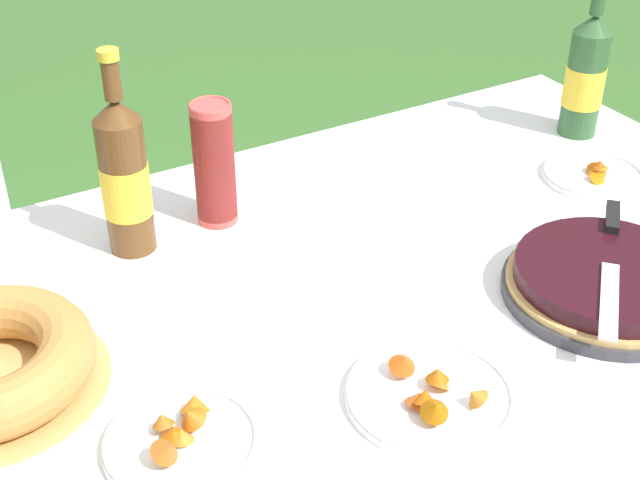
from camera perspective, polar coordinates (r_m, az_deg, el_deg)
garden_table at (r=1.43m, az=2.70°, el=-6.62°), size 1.75×1.15×0.74m
tablecloth at (r=1.39m, az=2.75°, el=-5.04°), size 1.76×1.16×0.10m
berry_tart at (r=1.47m, az=17.88°, el=-2.58°), size 0.33×0.33×0.06m
serving_knife at (r=1.48m, az=18.14°, el=-0.82°), size 0.29×0.28×0.01m
cup_stack at (r=1.56m, az=-6.79°, el=4.83°), size 0.07×0.07×0.23m
cider_bottle_green at (r=1.94m, az=16.63°, el=10.03°), size 0.08×0.08×0.34m
cider_bottle_amber at (r=1.50m, az=-12.40°, el=3.96°), size 0.08×0.08×0.36m
snack_plate_near at (r=1.81m, az=17.16°, el=4.08°), size 0.20×0.20×0.05m
snack_plate_left at (r=1.23m, az=7.08°, el=-9.70°), size 0.24×0.24×0.05m
snack_plate_right at (r=1.18m, az=-8.84°, el=-12.44°), size 0.20×0.20×0.06m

